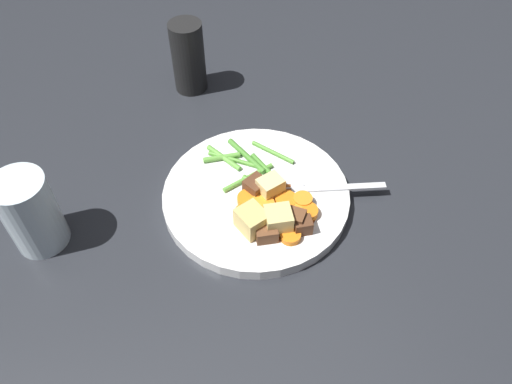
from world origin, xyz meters
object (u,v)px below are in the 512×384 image
object	(u,v)px
potato_chunk_1	(277,221)
meat_chunk_0	(303,225)
carrot_slice_5	(262,206)
potato_chunk_0	(252,220)
meat_chunk_3	(255,189)
fork	(319,189)
meat_chunk_2	(293,219)
carrot_slice_7	(286,201)
carrot_slice_2	(292,212)
potato_chunk_2	(270,188)
dinner_plate	(256,196)
pepper_mill	(188,57)
carrot_slice_3	(290,236)
carrot_slice_0	(307,212)
carrot_slice_1	(247,215)
carrot_slice_6	(303,201)
water_glass	(31,213)
carrot_slice_4	(249,200)
meat_chunk_1	(266,232)

from	to	relation	value
potato_chunk_1	meat_chunk_0	distance (m)	0.03
carrot_slice_5	potato_chunk_0	world-z (taller)	potato_chunk_0
potato_chunk_1	meat_chunk_3	bearing A→B (deg)	-178.97
fork	meat_chunk_0	bearing A→B (deg)	-46.56
meat_chunk_2	carrot_slice_7	bearing A→B (deg)	166.70
carrot_slice_2	carrot_slice_5	world-z (taller)	same
carrot_slice_7	potato_chunk_2	xyz separation A→B (m)	(-0.02, -0.01, 0.01)
carrot_slice_7	potato_chunk_1	xyz separation A→B (m)	(0.03, -0.03, 0.01)
dinner_plate	pepper_mill	size ratio (longest dim) A/B	2.13
carrot_slice_3	potato_chunk_2	world-z (taller)	potato_chunk_2
carrot_slice_0	meat_chunk_0	size ratio (longest dim) A/B	1.23
potato_chunk_1	carrot_slice_3	bearing A→B (deg)	24.89
meat_chunk_0	meat_chunk_3	world-z (taller)	meat_chunk_3
pepper_mill	fork	bearing A→B (deg)	13.72
carrot_slice_5	meat_chunk_2	world-z (taller)	meat_chunk_2
carrot_slice_1	carrot_slice_5	distance (m)	0.02
carrot_slice_1	dinner_plate	bearing A→B (deg)	140.59
carrot_slice_6	meat_chunk_0	xyz separation A→B (m)	(0.04, -0.02, 0.00)
potato_chunk_1	meat_chunk_2	size ratio (longest dim) A/B	1.13
carrot_slice_1	potato_chunk_0	world-z (taller)	potato_chunk_0
carrot_slice_7	meat_chunk_3	xyz separation A→B (m)	(-0.03, -0.03, 0.01)
meat_chunk_2	dinner_plate	bearing A→B (deg)	-164.45
carrot_slice_6	fork	bearing A→B (deg)	111.34
potato_chunk_0	meat_chunk_3	size ratio (longest dim) A/B	1.33
fork	water_glass	bearing A→B (deg)	-103.74
carrot_slice_3	potato_chunk_0	xyz separation A→B (m)	(-0.04, -0.04, 0.01)
carrot_slice_7	meat_chunk_3	bearing A→B (deg)	-136.84
carrot_slice_0	pepper_mill	xyz separation A→B (m)	(-0.35, -0.04, 0.04)
carrot_slice_6	pepper_mill	size ratio (longest dim) A/B	0.21
carrot_slice_0	meat_chunk_3	xyz separation A→B (m)	(-0.06, -0.05, 0.01)
carrot_slice_1	carrot_slice_2	bearing A→B (deg)	70.13
carrot_slice_0	carrot_slice_6	bearing A→B (deg)	170.07
carrot_slice_2	fork	distance (m)	0.06
carrot_slice_1	carrot_slice_7	xyz separation A→B (m)	(0.00, 0.06, 0.00)
carrot_slice_2	meat_chunk_2	xyz separation A→B (m)	(0.02, -0.01, 0.01)
carrot_slice_5	pepper_mill	distance (m)	0.31
carrot_slice_3	potato_chunk_0	size ratio (longest dim) A/B	0.73
dinner_plate	carrot_slice_6	xyz separation A→B (m)	(0.05, 0.05, 0.02)
carrot_slice_3	carrot_slice_1	bearing A→B (deg)	-145.08
water_glass	carrot_slice_2	bearing A→B (deg)	69.97
potato_chunk_2	fork	size ratio (longest dim) A/B	0.19
carrot_slice_0	water_glass	distance (m)	0.35
carrot_slice_4	carrot_slice_7	distance (m)	0.05
fork	pepper_mill	world-z (taller)	pepper_mill
carrot_slice_4	carrot_slice_5	distance (m)	0.02
carrot_slice_3	potato_chunk_2	xyz separation A→B (m)	(-0.08, 0.01, 0.01)
carrot_slice_7	potato_chunk_2	distance (m)	0.03
carrot_slice_2	meat_chunk_1	distance (m)	0.05
carrot_slice_0	potato_chunk_1	bearing A→B (deg)	-85.90
fork	pepper_mill	size ratio (longest dim) A/B	1.38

